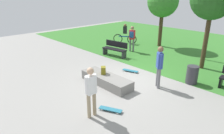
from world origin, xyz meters
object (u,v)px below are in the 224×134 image
(pedestrian_with_backpack, at_px, (132,37))
(skater_performing_trick, at_px, (91,89))
(concrete_ledge, at_px, (106,80))
(cyclist_on_bicycle, at_px, (125,35))
(park_bench_center_lawn, at_px, (115,48))
(skateboard_by_ledge, at_px, (110,109))
(skateboard_spare, at_px, (130,71))
(skater_watching, at_px, (159,64))
(lamp_post, at_px, (211,9))
(tree_tall_oak, at_px, (163,2))
(backpack_on_ledge, at_px, (103,70))
(trash_bin, at_px, (192,75))

(pedestrian_with_backpack, bearing_deg, skater_performing_trick, -58.21)
(skater_performing_trick, xyz_separation_m, pedestrian_with_backpack, (-4.10, 6.61, 0.03))
(concrete_ledge, relative_size, cyclist_on_bicycle, 1.63)
(park_bench_center_lawn, xyz_separation_m, pedestrian_with_backpack, (0.05, 1.50, 0.54))
(skateboard_by_ledge, relative_size, park_bench_center_lawn, 0.49)
(skateboard_spare, xyz_separation_m, pedestrian_with_backpack, (-2.39, 2.82, 0.95))
(pedestrian_with_backpack, bearing_deg, skater_watching, -37.07)
(skateboard_by_ledge, bearing_deg, skater_performing_trick, -107.81)
(concrete_ledge, distance_m, pedestrian_with_backpack, 5.41)
(concrete_ledge, xyz_separation_m, pedestrian_with_backpack, (-2.63, 4.66, 0.81))
(concrete_ledge, relative_size, skateboard_by_ledge, 3.11)
(park_bench_center_lawn, relative_size, lamp_post, 0.34)
(pedestrian_with_backpack, distance_m, cyclist_on_bicycle, 2.36)
(pedestrian_with_backpack, bearing_deg, cyclist_on_bicycle, 144.20)
(cyclist_on_bicycle, bearing_deg, lamp_post, 4.37)
(tree_tall_oak, relative_size, cyclist_on_bicycle, 2.72)
(skater_watching, bearing_deg, lamp_post, 93.17)
(skater_performing_trick, height_order, lamp_post, lamp_post)
(backpack_on_ledge, bearing_deg, skater_performing_trick, 171.12)
(skater_watching, bearing_deg, skateboard_spare, 166.68)
(pedestrian_with_backpack, bearing_deg, concrete_ledge, -60.55)
(skateboard_spare, bearing_deg, pedestrian_with_backpack, 130.36)
(skater_performing_trick, bearing_deg, lamp_post, 90.30)
(concrete_ledge, height_order, cyclist_on_bicycle, cyclist_on_bicycle)
(backpack_on_ledge, relative_size, skateboard_by_ledge, 0.40)
(concrete_ledge, distance_m, skateboard_by_ledge, 2.13)
(skateboard_spare, relative_size, tree_tall_oak, 0.20)
(backpack_on_ledge, relative_size, tree_tall_oak, 0.08)
(skater_performing_trick, distance_m, trash_bin, 4.89)
(concrete_ledge, xyz_separation_m, cyclist_on_bicycle, (-4.52, 6.02, 0.43))
(backpack_on_ledge, xyz_separation_m, skater_performing_trick, (1.71, -2.00, 0.42))
(backpack_on_ledge, xyz_separation_m, skateboard_spare, (0.01, 1.79, -0.50))
(park_bench_center_lawn, bearing_deg, trash_bin, -4.05)
(tree_tall_oak, distance_m, pedestrian_with_backpack, 3.35)
(skateboard_by_ledge, xyz_separation_m, lamp_post, (-0.25, 7.80, 2.83))
(skateboard_by_ledge, height_order, lamp_post, lamp_post)
(skater_performing_trick, bearing_deg, skateboard_by_ledge, 72.19)
(skater_watching, xyz_separation_m, park_bench_center_lawn, (-4.39, 1.77, -0.57))
(concrete_ledge, bearing_deg, pedestrian_with_backpack, 119.45)
(skateboard_by_ledge, bearing_deg, backpack_on_ledge, 144.39)
(trash_bin, distance_m, pedestrian_with_backpack, 5.50)
(skater_watching, height_order, park_bench_center_lawn, skater_watching)
(park_bench_center_lawn, height_order, lamp_post, lamp_post)
(backpack_on_ledge, distance_m, skateboard_by_ledge, 2.41)
(skater_performing_trick, distance_m, skateboard_spare, 4.26)
(lamp_post, xyz_separation_m, pedestrian_with_backpack, (-4.06, -1.82, -1.88))
(concrete_ledge, relative_size, backpack_on_ledge, 7.88)
(skateboard_spare, bearing_deg, backpack_on_ledge, -90.29)
(skateboard_by_ledge, distance_m, trash_bin, 4.21)
(skateboard_spare, bearing_deg, cyclist_on_bicycle, 135.71)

